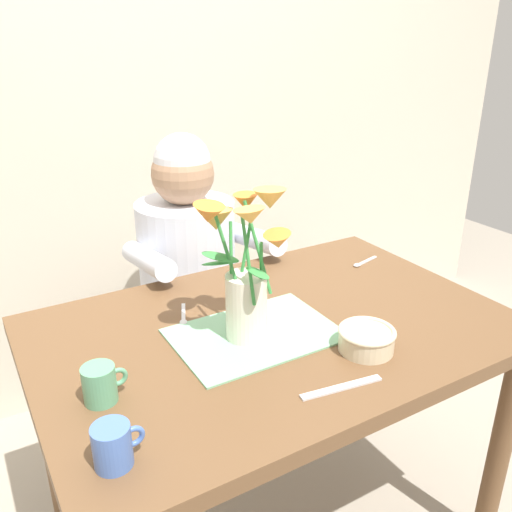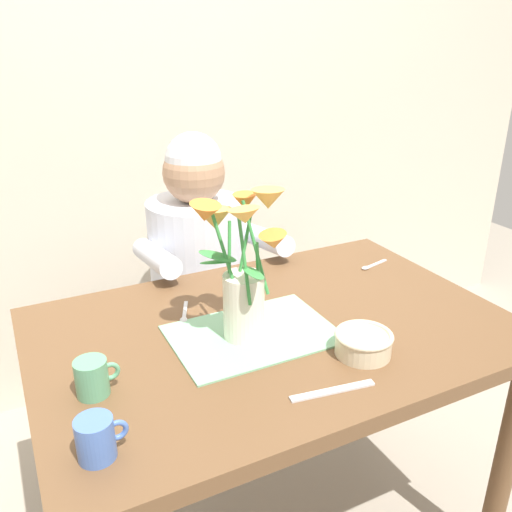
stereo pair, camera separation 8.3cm
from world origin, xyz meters
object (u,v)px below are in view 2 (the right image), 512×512
(ceramic_bowl, at_px, (363,343))
(ceramic_mug, at_px, (96,438))
(seated_person, at_px, (200,290))
(tea_cup, at_px, (93,378))
(dinner_knife, at_px, (333,391))
(flower_vase, at_px, (241,268))

(ceramic_bowl, bearing_deg, ceramic_mug, -174.76)
(seated_person, bearing_deg, tea_cup, -126.78)
(ceramic_bowl, height_order, dinner_knife, ceramic_bowl)
(ceramic_mug, height_order, tea_cup, same)
(tea_cup, bearing_deg, flower_vase, 10.20)
(flower_vase, relative_size, ceramic_bowl, 2.72)
(seated_person, distance_m, tea_cup, 0.88)
(dinner_knife, xyz_separation_m, tea_cup, (-0.45, 0.22, 0.04))
(seated_person, xyz_separation_m, tea_cup, (-0.49, -0.69, 0.22))
(ceramic_mug, bearing_deg, dinner_knife, -3.83)
(tea_cup, bearing_deg, ceramic_mug, -98.98)
(seated_person, height_order, ceramic_mug, seated_person)
(ceramic_mug, bearing_deg, tea_cup, 81.02)
(dinner_knife, distance_m, tea_cup, 0.50)
(ceramic_bowl, height_order, ceramic_mug, ceramic_mug)
(seated_person, xyz_separation_m, dinner_knife, (-0.05, -0.91, 0.18))
(seated_person, bearing_deg, ceramic_bowl, -84.73)
(flower_vase, distance_m, dinner_knife, 0.35)
(seated_person, bearing_deg, dinner_knife, -94.38)
(seated_person, xyz_separation_m, flower_vase, (-0.12, -0.63, 0.36))
(dinner_knife, bearing_deg, ceramic_bowl, 39.93)
(ceramic_mug, bearing_deg, seated_person, 59.29)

